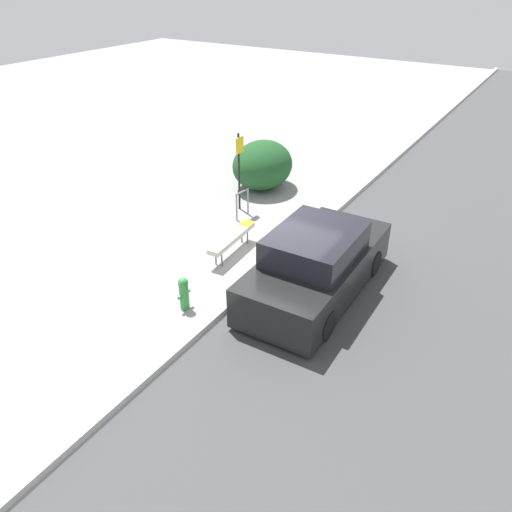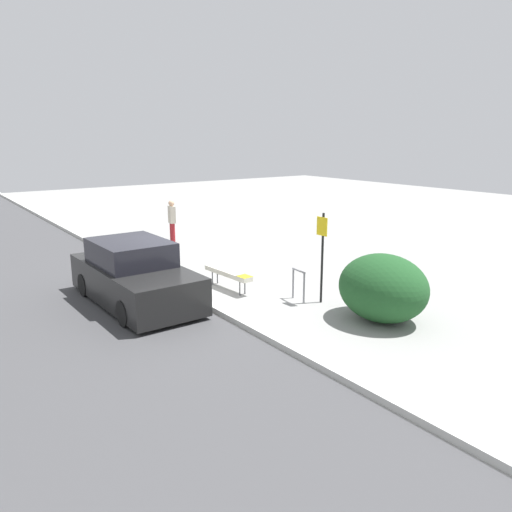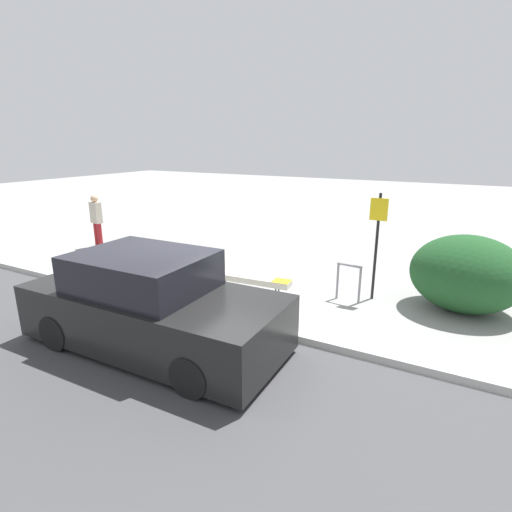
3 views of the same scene
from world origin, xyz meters
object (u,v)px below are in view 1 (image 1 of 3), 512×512
bench (232,238)px  bike_rack (242,201)px  sign_post (239,165)px  fire_hydrant (184,292)px  parked_car_near (316,265)px

bench → bike_rack: bike_rack is taller
sign_post → fire_hydrant: (-4.76, -1.77, -0.98)m
bike_rack → parked_car_near: bearing=-123.5°
fire_hydrant → bike_rack: bearing=17.8°
parked_car_near → bike_rack: bearing=55.4°
sign_post → parked_car_near: size_ratio=0.52×
parked_car_near → fire_hydrant: bearing=133.3°
bike_rack → parked_car_near: size_ratio=0.19×
bench → sign_post: size_ratio=0.80×
parked_car_near → bench: bearing=79.5°
bench → fire_hydrant: size_ratio=2.41×
bench → parked_car_near: (-0.42, -2.53, 0.24)m
bike_rack → bench: bearing=-153.5°
fire_hydrant → parked_car_near: parked_car_near is taller
fire_hydrant → parked_car_near: 2.92m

